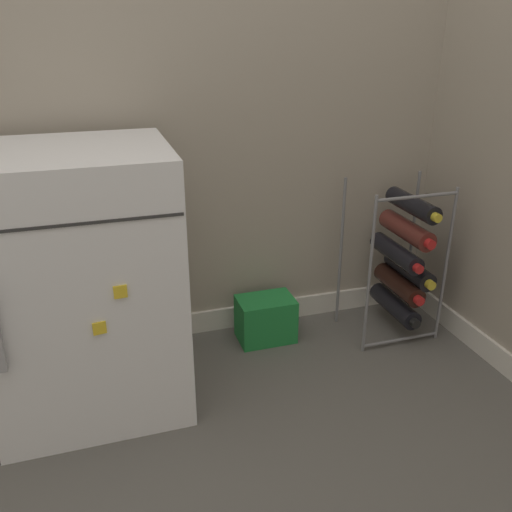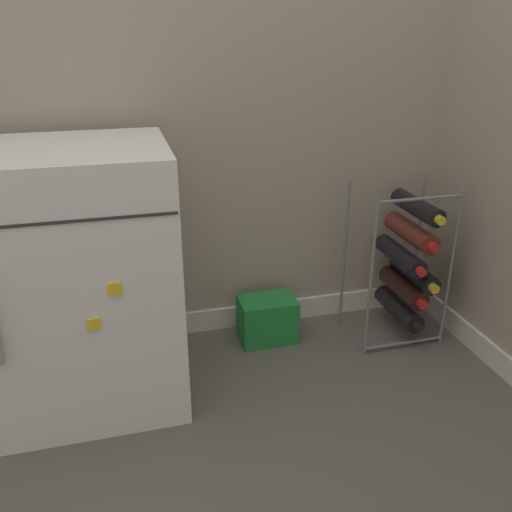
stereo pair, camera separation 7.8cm
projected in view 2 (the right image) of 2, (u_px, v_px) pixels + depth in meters
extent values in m
plane|color=#56544F|center=(228.00, 454.00, 1.59)|extent=(14.00, 14.00, 0.00)
cube|color=silver|center=(191.00, 322.00, 2.20)|extent=(7.08, 0.01, 0.09)
cube|color=white|center=(84.00, 280.00, 1.70)|extent=(0.57, 0.50, 0.84)
cube|color=#2D2D2D|center=(67.00, 222.00, 1.36)|extent=(0.56, 0.00, 0.01)
cube|color=yellow|center=(94.00, 324.00, 1.49)|extent=(0.04, 0.01, 0.04)
cube|color=yellow|center=(115.00, 289.00, 1.46)|extent=(0.04, 0.01, 0.04)
cylinder|color=slate|center=(371.00, 280.00, 1.95)|extent=(0.01, 0.01, 0.62)
cylinder|color=slate|center=(450.00, 270.00, 2.02)|extent=(0.01, 0.01, 0.62)
cylinder|color=slate|center=(344.00, 255.00, 2.16)|extent=(0.01, 0.01, 0.62)
cylinder|color=slate|center=(417.00, 247.00, 2.24)|extent=(0.01, 0.01, 0.62)
cylinder|color=slate|center=(403.00, 343.00, 2.10)|extent=(0.32, 0.01, 0.01)
cylinder|color=slate|center=(421.00, 199.00, 1.87)|extent=(0.32, 0.01, 0.01)
cylinder|color=black|center=(398.00, 308.00, 2.18)|extent=(0.08, 0.28, 0.08)
cylinder|color=black|center=(418.00, 327.00, 2.05)|extent=(0.04, 0.02, 0.04)
cylinder|color=black|center=(403.00, 287.00, 2.15)|extent=(0.08, 0.27, 0.08)
cylinder|color=red|center=(422.00, 304.00, 2.02)|extent=(0.04, 0.02, 0.04)
cylinder|color=black|center=(414.00, 272.00, 2.13)|extent=(0.07, 0.27, 0.07)
cylinder|color=gold|center=(434.00, 288.00, 2.00)|extent=(0.04, 0.02, 0.04)
cylinder|color=black|center=(400.00, 255.00, 2.08)|extent=(0.07, 0.29, 0.07)
cylinder|color=red|center=(421.00, 272.00, 1.95)|extent=(0.03, 0.02, 0.03)
cylinder|color=#56231E|center=(411.00, 232.00, 2.06)|extent=(0.08, 0.29, 0.08)
cylinder|color=red|center=(433.00, 247.00, 1.92)|extent=(0.04, 0.02, 0.04)
cylinder|color=black|center=(417.00, 207.00, 2.02)|extent=(0.07, 0.28, 0.07)
cylinder|color=gold|center=(440.00, 220.00, 1.88)|extent=(0.03, 0.02, 0.03)
cube|color=#1E7F38|center=(267.00, 319.00, 2.13)|extent=(0.22, 0.15, 0.18)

